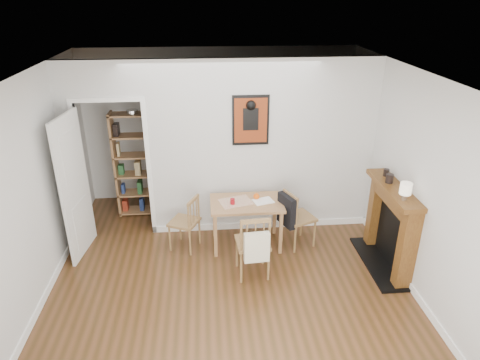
{
  "coord_description": "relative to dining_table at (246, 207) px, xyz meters",
  "views": [
    {
      "loc": [
        -0.24,
        -4.43,
        3.46
      ],
      "look_at": [
        0.19,
        0.6,
        1.17
      ],
      "focal_mm": 32.0,
      "sensor_mm": 36.0,
      "label": 1
    }
  ],
  "objects": [
    {
      "name": "ground",
      "position": [
        -0.3,
        -0.89,
        -0.61
      ],
      "size": [
        5.2,
        5.2,
        0.0
      ],
      "primitive_type": "plane",
      "color": "brown",
      "rests_on": "ground"
    },
    {
      "name": "room_shell",
      "position": [
        -0.2,
        0.45,
        0.69
      ],
      "size": [
        5.2,
        5.2,
        5.2
      ],
      "color": "silver",
      "rests_on": "ground"
    },
    {
      "name": "dining_table",
      "position": [
        0.0,
        0.0,
        0.0
      ],
      "size": [
        1.02,
        0.65,
        0.69
      ],
      "color": "#AA824F",
      "rests_on": "ground"
    },
    {
      "name": "chair_left",
      "position": [
        -0.89,
        -0.0,
        -0.2
      ],
      "size": [
        0.54,
        0.54,
        0.82
      ],
      "color": "#885F3F",
      "rests_on": "ground"
    },
    {
      "name": "chair_right",
      "position": [
        0.73,
        -0.06,
        -0.16
      ],
      "size": [
        0.61,
        0.57,
        0.87
      ],
      "color": "#885F3F",
      "rests_on": "ground"
    },
    {
      "name": "chair_front",
      "position": [
        0.01,
        -0.71,
        -0.15
      ],
      "size": [
        0.49,
        0.55,
        0.91
      ],
      "color": "#885F3F",
      "rests_on": "ground"
    },
    {
      "name": "bookshelf",
      "position": [
        -1.64,
        1.13,
        0.24
      ],
      "size": [
        0.73,
        0.29,
        1.72
      ],
      "color": "#AA824F",
      "rests_on": "ground"
    },
    {
      "name": "fireplace",
      "position": [
        1.85,
        -0.64,
        0.0
      ],
      "size": [
        0.45,
        1.25,
        1.16
      ],
      "color": "brown",
      "rests_on": "ground"
    },
    {
      "name": "red_glass",
      "position": [
        -0.2,
        -0.05,
        0.13
      ],
      "size": [
        0.07,
        0.07,
        0.08
      ],
      "primitive_type": "cylinder",
      "color": "maroon",
      "rests_on": "dining_table"
    },
    {
      "name": "orange_fruit",
      "position": [
        0.15,
        0.08,
        0.13
      ],
      "size": [
        0.09,
        0.09,
        0.09
      ],
      "primitive_type": "sphere",
      "color": "#FA5D0D",
      "rests_on": "dining_table"
    },
    {
      "name": "placemat",
      "position": [
        -0.15,
        0.02,
        0.09
      ],
      "size": [
        0.52,
        0.44,
        0.0
      ],
      "primitive_type": "cube",
      "rotation": [
        0.0,
        0.0,
        0.29
      ],
      "color": "beige",
      "rests_on": "dining_table"
    },
    {
      "name": "notebook",
      "position": [
        0.23,
        -0.0,
        0.09
      ],
      "size": [
        0.32,
        0.27,
        0.01
      ],
      "primitive_type": "cube",
      "rotation": [
        0.0,
        0.0,
        0.29
      ],
      "color": "white",
      "rests_on": "dining_table"
    },
    {
      "name": "mantel_lamp",
      "position": [
        1.77,
        -1.0,
        0.68
      ],
      "size": [
        0.14,
        0.14,
        0.22
      ],
      "color": "silver",
      "rests_on": "fireplace"
    },
    {
      "name": "ceramic_jar_a",
      "position": [
        1.79,
        -0.51,
        0.61
      ],
      "size": [
        0.1,
        0.1,
        0.12
      ],
      "primitive_type": "cylinder",
      "color": "black",
      "rests_on": "fireplace"
    },
    {
      "name": "ceramic_jar_b",
      "position": [
        1.84,
        -0.29,
        0.6
      ],
      "size": [
        0.08,
        0.08,
        0.1
      ],
      "primitive_type": "cylinder",
      "color": "black",
      "rests_on": "fireplace"
    }
  ]
}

